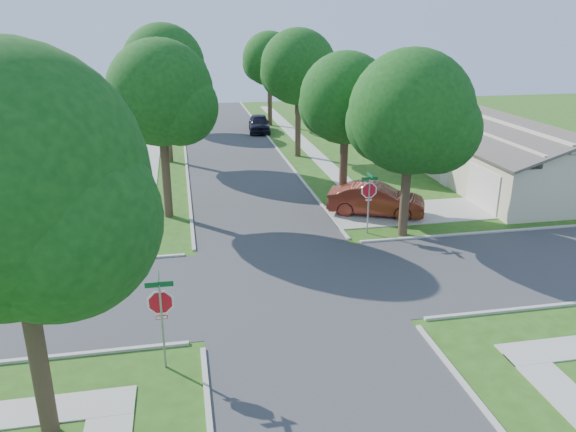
{
  "coord_description": "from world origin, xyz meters",
  "views": [
    {
      "loc": [
        -3.83,
        -19.36,
        9.81
      ],
      "look_at": [
        0.56,
        3.4,
        1.6
      ],
      "focal_mm": 35.0,
      "sensor_mm": 36.0,
      "label": 1
    }
  ],
  "objects_px": {
    "tree_w_near": "(162,98)",
    "tree_w_mid": "(165,69)",
    "tree_e_near": "(347,103)",
    "house_ne_far": "(401,114)",
    "tree_sw_corner": "(13,193)",
    "house_nw_far": "(36,120)",
    "car_driveway": "(376,200)",
    "stop_sign_ne": "(369,193)",
    "car_curb_east": "(259,123)",
    "tree_ne_corner": "(412,118)",
    "car_curb_west": "(186,115)",
    "house_ne_near": "(511,161)",
    "tree_e_far": "(270,61)",
    "tree_w_far": "(167,68)",
    "tree_e_mid": "(299,70)",
    "stop_sign_sw": "(161,306)"
  },
  "relations": [
    {
      "from": "tree_e_far",
      "to": "car_curb_east",
      "type": "xyz_separation_m",
      "value": [
        -1.55,
        -3.15,
        -5.19
      ]
    },
    {
      "from": "tree_w_near",
      "to": "tree_w_mid",
      "type": "relative_size",
      "value": 0.94
    },
    {
      "from": "tree_w_far",
      "to": "car_curb_west",
      "type": "relative_size",
      "value": 1.6
    },
    {
      "from": "house_ne_far",
      "to": "stop_sign_sw",
      "type": "bearing_deg",
      "value": -121.55
    },
    {
      "from": "tree_e_far",
      "to": "tree_w_mid",
      "type": "distance_m",
      "value": 16.05
    },
    {
      "from": "house_ne_near",
      "to": "car_driveway",
      "type": "relative_size",
      "value": 2.72
    },
    {
      "from": "tree_w_mid",
      "to": "tree_sw_corner",
      "type": "relative_size",
      "value": 1.0
    },
    {
      "from": "house_ne_near",
      "to": "car_curb_west",
      "type": "relative_size",
      "value": 2.71
    },
    {
      "from": "tree_w_near",
      "to": "house_nw_far",
      "type": "distance_m",
      "value": 26.05
    },
    {
      "from": "stop_sign_sw",
      "to": "tree_ne_corner",
      "type": "height_order",
      "value": "tree_ne_corner"
    },
    {
      "from": "tree_w_far",
      "to": "house_nw_far",
      "type": "height_order",
      "value": "tree_w_far"
    },
    {
      "from": "stop_sign_sw",
      "to": "tree_e_near",
      "type": "bearing_deg",
      "value": 55.41
    },
    {
      "from": "tree_sw_corner",
      "to": "car_driveway",
      "type": "relative_size",
      "value": 1.91
    },
    {
      "from": "stop_sign_ne",
      "to": "house_nw_far",
      "type": "xyz_separation_m",
      "value": [
        -20.69,
        27.3,
        -0.51
      ]
    },
    {
      "from": "stop_sign_sw",
      "to": "house_ne_near",
      "type": "height_order",
      "value": "house_ne_near"
    },
    {
      "from": "car_driveway",
      "to": "tree_sw_corner",
      "type": "bearing_deg",
      "value": 160.81
    },
    {
      "from": "tree_sw_corner",
      "to": "house_nw_far",
      "type": "height_order",
      "value": "tree_sw_corner"
    },
    {
      "from": "car_driveway",
      "to": "car_curb_east",
      "type": "bearing_deg",
      "value": 30.96
    },
    {
      "from": "tree_sw_corner",
      "to": "tree_e_far",
      "type": "bearing_deg",
      "value": 73.44
    },
    {
      "from": "tree_w_mid",
      "to": "car_curb_west",
      "type": "distance_m",
      "value": 16.93
    },
    {
      "from": "tree_w_near",
      "to": "tree_sw_corner",
      "type": "xyz_separation_m",
      "value": [
        -2.79,
        -16.0,
        0.15
      ]
    },
    {
      "from": "house_ne_far",
      "to": "tree_ne_corner",
      "type": "bearing_deg",
      "value": -111.23
    },
    {
      "from": "car_curb_east",
      "to": "car_curb_west",
      "type": "xyz_separation_m",
      "value": [
        -6.4,
        6.0,
        -0.06
      ]
    },
    {
      "from": "tree_e_near",
      "to": "tree_sw_corner",
      "type": "distance_m",
      "value": 20.12
    },
    {
      "from": "tree_sw_corner",
      "to": "house_ne_near",
      "type": "height_order",
      "value": "tree_sw_corner"
    },
    {
      "from": "tree_ne_corner",
      "to": "house_ne_near",
      "type": "height_order",
      "value": "tree_ne_corner"
    },
    {
      "from": "tree_e_far",
      "to": "tree_w_near",
      "type": "xyz_separation_m",
      "value": [
        -9.4,
        -25.0,
        0.14
      ]
    },
    {
      "from": "tree_e_far",
      "to": "car_curb_east",
      "type": "relative_size",
      "value": 1.89
    },
    {
      "from": "car_curb_west",
      "to": "house_nw_far",
      "type": "bearing_deg",
      "value": 18.82
    },
    {
      "from": "tree_w_mid",
      "to": "car_curb_west",
      "type": "bearing_deg",
      "value": 84.81
    },
    {
      "from": "stop_sign_sw",
      "to": "car_curb_west",
      "type": "xyz_separation_m",
      "value": [
        1.5,
        41.56,
        -1.3
      ]
    },
    {
      "from": "house_ne_far",
      "to": "house_nw_far",
      "type": "height_order",
      "value": "same"
    },
    {
      "from": "house_ne_near",
      "to": "house_ne_far",
      "type": "distance_m",
      "value": 18.0
    },
    {
      "from": "tree_e_near",
      "to": "house_ne_far",
      "type": "distance_m",
      "value": 23.3
    },
    {
      "from": "house_ne_near",
      "to": "car_driveway",
      "type": "bearing_deg",
      "value": -159.26
    },
    {
      "from": "tree_e_mid",
      "to": "tree_sw_corner",
      "type": "distance_m",
      "value": 30.54
    },
    {
      "from": "tree_e_far",
      "to": "car_driveway",
      "type": "relative_size",
      "value": 1.75
    },
    {
      "from": "car_curb_east",
      "to": "tree_ne_corner",
      "type": "bearing_deg",
      "value": -77.66
    },
    {
      "from": "stop_sign_ne",
      "to": "tree_e_mid",
      "type": "xyz_separation_m",
      "value": [
        0.06,
        16.31,
        4.22
      ]
    },
    {
      "from": "car_curb_east",
      "to": "stop_sign_sw",
      "type": "bearing_deg",
      "value": -96.95
    },
    {
      "from": "car_driveway",
      "to": "house_nw_far",
      "type": "bearing_deg",
      "value": 65.8
    },
    {
      "from": "car_curb_east",
      "to": "car_driveway",
      "type": "bearing_deg",
      "value": -77.67
    },
    {
      "from": "house_nw_far",
      "to": "car_curb_east",
      "type": "relative_size",
      "value": 2.94
    },
    {
      "from": "tree_w_far",
      "to": "tree_ne_corner",
      "type": "distance_m",
      "value": 31.77
    },
    {
      "from": "stop_sign_ne",
      "to": "car_driveway",
      "type": "xyz_separation_m",
      "value": [
        1.3,
        2.51,
        -1.21
      ]
    },
    {
      "from": "house_ne_far",
      "to": "car_curb_west",
      "type": "distance_m",
      "value": 20.75
    },
    {
      "from": "tree_ne_corner",
      "to": "tree_w_far",
      "type": "bearing_deg",
      "value": 110.28
    },
    {
      "from": "stop_sign_ne",
      "to": "car_curb_east",
      "type": "relative_size",
      "value": 0.64
    },
    {
      "from": "tree_w_near",
      "to": "house_ne_near",
      "type": "distance_m",
      "value": 21.24
    },
    {
      "from": "house_nw_far",
      "to": "car_curb_west",
      "type": "relative_size",
      "value": 2.71
    }
  ]
}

